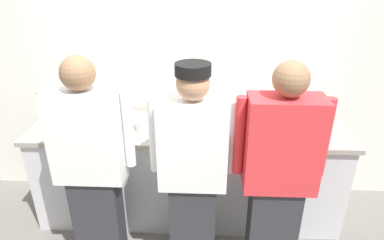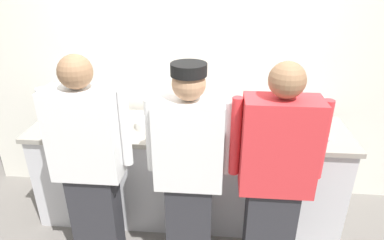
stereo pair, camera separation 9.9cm
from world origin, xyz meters
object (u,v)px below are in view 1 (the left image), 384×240
Objects in this scene: plate_stack_front at (104,128)px; squeeze_bottle_primary at (105,107)px; ramekin_red_sauce at (207,118)px; chefs_knife at (194,131)px; plate_stack_rear at (150,124)px; deli_cup at (127,122)px; ramekin_green_sauce at (84,124)px; sheet_tray at (295,129)px; chef_far_right at (278,176)px; mixing_bowl_steel at (247,124)px; ramekin_orange_sauce at (219,124)px; chef_near_left at (92,167)px; ramekin_yellow_sauce at (70,130)px; chef_center at (193,172)px.

plate_stack_front is 1.27× the size of squeeze_bottle_primary.
ramekin_red_sauce is at bearing 15.77° from plate_stack_front.
chefs_knife is at bearing -114.14° from ramekin_red_sauce.
plate_stack_rear is 2.34× the size of deli_cup.
ramekin_green_sauce is 1.02× the size of deli_cup.
ramekin_red_sauce is at bearing 14.43° from deli_cup.
plate_stack_front is 0.48× the size of sheet_tray.
ramekin_green_sauce reaches higher than chefs_knife.
deli_cup is (-1.16, 0.64, 0.07)m from chef_far_right.
chef_far_right is 1.66m from ramekin_green_sauce.
mixing_bowl_steel is at bearing -29.33° from ramekin_red_sauce.
ramekin_red_sauce is 0.87× the size of ramekin_orange_sauce.
chef_near_left reaches higher than ramekin_yellow_sauce.
ramekin_orange_sauce is at bearing 7.51° from ramekin_yellow_sauce.
plate_stack_rear is 0.38m from chefs_knife.
chef_far_right is 9.12× the size of squeeze_bottle_primary.
chef_center is 0.73m from mixing_bowl_steel.
ramekin_yellow_sauce is 1.24m from ramekin_orange_sauce.
chef_center is 0.84m from deli_cup.
chefs_knife is at bearing 2.98° from ramekin_yellow_sauce.
chef_near_left is at bearing -80.92° from squeeze_bottle_primary.
squeeze_bottle_primary is at bearing 160.97° from chefs_knife.
chef_center reaches higher than ramekin_green_sauce.
ramekin_red_sauce is at bearing 120.46° from chef_far_right.
ramekin_red_sauce is 0.16m from ramekin_orange_sauce.
chef_far_right is at bearing -111.54° from sheet_tray.
chef_far_right reaches higher than ramekin_yellow_sauce.
chef_near_left reaches higher than deli_cup.
chef_near_left is 0.83m from squeeze_bottle_primary.
plate_stack_rear is at bearing -1.27° from deli_cup.
plate_stack_front reaches higher than ramekin_green_sauce.
deli_cup is at bearing -0.96° from ramekin_green_sauce.
sheet_tray is (1.60, 0.08, -0.01)m from plate_stack_front.
squeeze_bottle_primary is at bearing 176.82° from ramekin_red_sauce.
ramekin_orange_sauce is 0.23m from chefs_knife.
chef_far_right is 1.15m from plate_stack_rear.
mixing_bowl_steel is 1.39m from ramekin_green_sauce.
deli_cup is at bearing 14.01° from ramekin_yellow_sauce.
chef_near_left is 0.67m from plate_stack_rear.
ramekin_green_sauce is 0.37m from deli_cup.
ramekin_yellow_sauce is at bearing -177.02° from chefs_knife.
squeeze_bottle_primary is at bearing 148.41° from chef_far_right.
plate_stack_front is 0.97m from ramekin_orange_sauce.
deli_cup is at bearing 178.73° from plate_stack_rear.
ramekin_green_sauce is at bearing 176.13° from chefs_knife.
ramekin_orange_sauce is at bearing 28.02° from chefs_knife.
mixing_bowl_steel reaches higher than ramekin_green_sauce.
mixing_bowl_steel is 1.66× the size of squeeze_bottle_primary.
chef_center reaches higher than sheet_tray.
squeeze_bottle_primary is at bearing 152.81° from plate_stack_rear.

